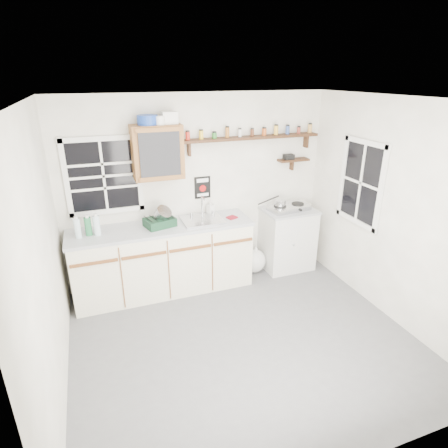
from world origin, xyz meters
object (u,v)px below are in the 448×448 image
at_px(right_cabinet, 287,238).
at_px(hotplate, 289,207).
at_px(main_cabinet, 164,258).
at_px(spice_shelf, 252,137).
at_px(upper_cabinet, 158,152).
at_px(dish_rack, 161,220).

relative_size(right_cabinet, hotplate, 1.52).
bearing_deg(main_cabinet, spice_shelf, 9.21).
distance_m(right_cabinet, hotplate, 0.49).
distance_m(spice_shelf, hotplate, 1.12).
bearing_deg(right_cabinet, hotplate, -132.15).
distance_m(main_cabinet, hotplate, 1.88).
xyz_separation_m(spice_shelf, hotplate, (0.50, -0.21, -0.98)).
relative_size(right_cabinet, spice_shelf, 0.48).
relative_size(right_cabinet, upper_cabinet, 1.40).
xyz_separation_m(upper_cabinet, dish_rack, (-0.04, -0.14, -0.82)).
bearing_deg(right_cabinet, upper_cabinet, 176.24).
relative_size(spice_shelf, hotplate, 3.18).
distance_m(main_cabinet, dish_rack, 0.54).
height_order(dish_rack, hotplate, dish_rack).
height_order(spice_shelf, dish_rack, spice_shelf).
xyz_separation_m(right_cabinet, upper_cabinet, (-1.80, 0.12, 1.37)).
distance_m(right_cabinet, upper_cabinet, 2.26).
bearing_deg(main_cabinet, hotplate, 0.17).
relative_size(right_cabinet, dish_rack, 2.21).
bearing_deg(right_cabinet, main_cabinet, -179.21).
xyz_separation_m(right_cabinet, hotplate, (-0.02, -0.02, 0.49)).
height_order(upper_cabinet, dish_rack, upper_cabinet).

